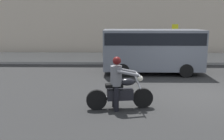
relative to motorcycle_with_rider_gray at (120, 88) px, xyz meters
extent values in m
plane|color=#242424|center=(2.80, 1.71, -0.66)|extent=(80.00, 80.00, 0.00)
cube|color=gray|center=(2.80, 9.71, -0.59)|extent=(40.00, 4.40, 0.14)
cylinder|color=black|center=(0.72, 0.10, -0.35)|extent=(0.63, 0.21, 0.62)
cylinder|color=black|center=(-0.69, -0.10, -0.35)|extent=(0.63, 0.21, 0.62)
cylinder|color=silver|center=(0.60, 0.09, 0.03)|extent=(0.38, 0.11, 0.82)
cube|color=black|center=(0.02, 0.00, -0.21)|extent=(0.81, 0.39, 0.32)
ellipsoid|color=black|center=(0.23, 0.03, 0.17)|extent=(0.51, 0.31, 0.22)
cube|color=black|center=(-0.16, -0.03, 0.07)|extent=(0.55, 0.31, 0.10)
cylinder|color=silver|center=(0.54, 0.08, 0.41)|extent=(0.14, 0.70, 0.04)
sphere|color=silver|center=(0.62, 0.09, 0.27)|extent=(0.17, 0.17, 0.17)
cylinder|color=silver|center=(-0.30, 0.12, -0.33)|extent=(0.70, 0.17, 0.07)
cylinder|color=black|center=(-0.09, -0.22, -0.30)|extent=(0.17, 0.17, 0.71)
cylinder|color=black|center=(-0.15, 0.18, -0.30)|extent=(0.17, 0.17, 0.71)
cylinder|color=slate|center=(-0.10, -0.02, 0.37)|extent=(0.39, 0.39, 0.60)
cylinder|color=slate|center=(0.25, -0.19, 0.48)|extent=(0.67, 0.19, 0.23)
cylinder|color=slate|center=(0.19, 0.25, 0.48)|extent=(0.67, 0.19, 0.23)
sphere|color=tan|center=(-0.08, -0.01, 0.79)|extent=(0.20, 0.20, 0.20)
sphere|color=#510F0F|center=(-0.08, -0.01, 0.82)|extent=(0.25, 0.25, 0.25)
cube|color=slate|center=(1.65, 5.12, 0.55)|extent=(4.78, 1.90, 1.93)
cube|color=black|center=(1.65, 5.12, 1.11)|extent=(4.64, 1.93, 0.56)
cylinder|color=black|center=(3.13, 5.12, -0.34)|extent=(0.64, 1.96, 0.64)
cylinder|color=black|center=(0.17, 5.12, -0.34)|extent=(0.64, 1.96, 0.64)
cylinder|color=gray|center=(3.89, 10.40, 0.59)|extent=(0.08, 0.08, 2.21)
cube|color=yellow|center=(3.89, 10.37, 1.45)|extent=(0.44, 0.03, 0.44)
cylinder|color=black|center=(1.69, 10.04, -0.07)|extent=(0.14, 0.14, 0.89)
cylinder|color=black|center=(1.89, 10.04, -0.07)|extent=(0.14, 0.14, 0.89)
cylinder|color=#234256|center=(1.79, 10.04, 0.69)|extent=(0.34, 0.34, 0.64)
sphere|color=tan|center=(1.79, 10.04, 1.12)|extent=(0.21, 0.21, 0.21)
camera|label=1|loc=(-0.06, -7.25, 2.03)|focal=40.19mm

